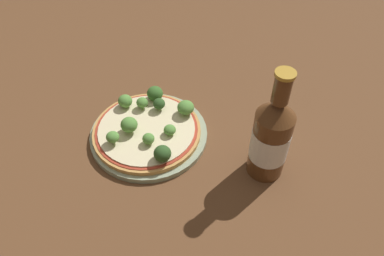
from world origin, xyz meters
name	(u,v)px	position (x,y,z in m)	size (l,w,h in m)	color
ground_plane	(147,130)	(0.00, 0.00, 0.00)	(3.00, 3.00, 0.00)	brown
plate	(149,134)	(0.02, -0.01, 0.01)	(0.24, 0.24, 0.01)	#93A384
pizza	(147,130)	(0.01, -0.02, 0.02)	(0.22, 0.22, 0.01)	tan
broccoli_floret_0	(129,125)	(-0.01, -0.04, 0.05)	(0.03, 0.03, 0.03)	#89A866
broccoli_floret_1	(113,137)	(-0.01, -0.08, 0.04)	(0.03, 0.03, 0.03)	#89A866
broccoli_floret_2	(170,130)	(0.06, 0.00, 0.04)	(0.02, 0.02, 0.02)	#89A866
broccoli_floret_3	(155,93)	(-0.03, 0.06, 0.04)	(0.03, 0.03, 0.03)	#89A866
broccoli_floret_4	(186,107)	(0.05, 0.07, 0.04)	(0.04, 0.04, 0.03)	#89A866
broccoli_floret_5	(142,103)	(-0.03, 0.03, 0.04)	(0.02, 0.02, 0.03)	#89A866
broccoli_floret_6	(148,139)	(0.04, -0.04, 0.04)	(0.02, 0.02, 0.02)	#89A866
broccoli_floret_7	(160,104)	(0.00, 0.04, 0.04)	(0.03, 0.03, 0.03)	#89A866
broccoli_floret_8	(125,101)	(-0.06, 0.01, 0.04)	(0.03, 0.03, 0.03)	#89A866
broccoli_floret_9	(162,154)	(0.09, -0.06, 0.04)	(0.03, 0.03, 0.03)	#89A866
beer_bottle	(271,138)	(0.25, 0.05, 0.09)	(0.07, 0.07, 0.23)	#563319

